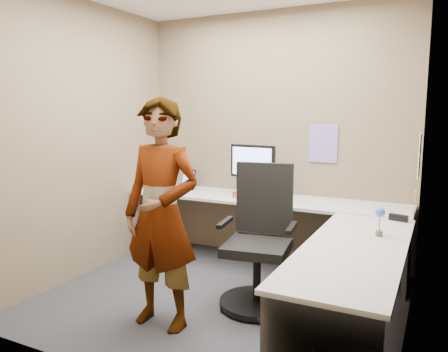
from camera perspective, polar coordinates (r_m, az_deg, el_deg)
The scene contains 20 objects.
ground at distance 3.98m, azimuth -0.53°, elevation -15.71°, with size 3.00×3.00×0.00m, color #2A2A2F.
wall_back at distance 4.83m, azimuth 6.49°, elevation 5.08°, with size 3.00×3.00×0.00m, color brown.
wall_right at distance 3.25m, azimuth 23.76°, elevation 2.85°, with size 2.70×2.70×0.00m, color brown.
wall_left at distance 4.52m, azimuth -17.80°, elevation 4.52°, with size 2.70×2.70×0.00m, color brown.
desk at distance 3.96m, azimuth 7.73°, elevation -6.86°, with size 2.98×2.58×0.73m.
paper_ream at distance 4.59m, azimuth 3.61°, elevation -2.45°, with size 0.32×0.24×0.06m, color red.
monitor at distance 4.56m, azimuth 3.73°, elevation 1.56°, with size 0.52×0.18×0.49m.
laptop at distance 5.15m, azimuth -5.34°, elevation -0.98°, with size 0.42×0.41×0.23m.
trackball_mouse at distance 4.51m, azimuth 2.25°, elevation -2.72°, with size 0.12×0.08×0.07m.
origami at distance 4.54m, azimuth 2.76°, elevation -2.58°, with size 0.10×0.10×0.06m, color white.
stapler at distance 3.89m, azimuth 21.83°, elevation -5.09°, with size 0.15×0.04×0.06m, color black.
flower at distance 3.35m, azimuth 19.70°, elevation -5.06°, with size 0.07×0.07×0.22m.
calendar_purple at distance 4.67m, azimuth 12.81°, elevation 4.20°, with size 0.30×0.01×0.40m, color #846BB7.
calendar_white at distance 4.15m, azimuth 24.18°, elevation 2.49°, with size 0.01×0.28×0.38m, color white.
sticky_note_a at distance 3.85m, azimuth 23.68°, elevation -2.41°, with size 0.01×0.07×0.07m, color #F2E059.
sticky_note_b at distance 3.92m, azimuth 23.61°, elevation -4.16°, with size 0.01×0.07×0.07m, color pink.
sticky_note_c at distance 3.81m, azimuth 23.50°, elevation -4.82°, with size 0.01×0.07×0.07m, color pink.
sticky_note_d at distance 4.00m, azimuth 23.77°, elevation -2.47°, with size 0.01×0.07×0.07m, color #F2E059.
office_chair at distance 3.72m, azimuth 4.61°, elevation -9.57°, with size 0.64×0.62×1.17m.
person at distance 3.30m, azimuth -8.19°, elevation -4.99°, with size 0.63×0.41×1.73m, color #999399.
Camera 1 is at (1.65, -3.23, 1.62)m, focal length 35.00 mm.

